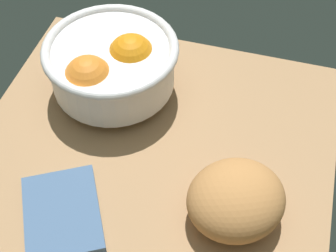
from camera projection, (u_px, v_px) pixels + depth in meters
ground_plane at (139, 190)px, 73.75cm from camera, size 66.50×56.47×3.00cm
fruit_bowl at (112, 64)px, 79.60cm from camera, size 22.24×22.24×11.47cm
bread_loaf at (236, 200)px, 66.03cm from camera, size 18.38×18.59×8.51cm
napkin_folded at (62, 214)px, 68.61cm from camera, size 17.18×15.90×1.51cm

